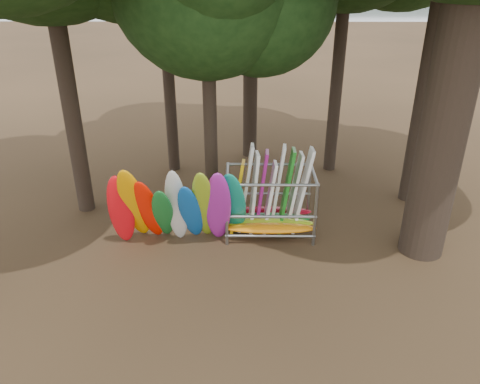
{
  "coord_description": "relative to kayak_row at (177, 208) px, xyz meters",
  "views": [
    {
      "loc": [
        -0.22,
        -10.99,
        7.52
      ],
      "look_at": [
        -0.34,
        1.5,
        1.4
      ],
      "focal_mm": 35.0,
      "sensor_mm": 36.0,
      "label": 1
    }
  ],
  "objects": [
    {
      "name": "lake",
      "position": [
        2.11,
        59.31,
        -1.28
      ],
      "size": [
        160.0,
        160.0,
        0.0
      ],
      "primitive_type": "plane",
      "color": "gray",
      "rests_on": "ground"
    },
    {
      "name": "ground",
      "position": [
        2.11,
        -0.69,
        -1.28
      ],
      "size": [
        120.0,
        120.0,
        0.0
      ],
      "primitive_type": "plane",
      "color": "#47331E",
      "rests_on": "ground"
    },
    {
      "name": "storage_rack",
      "position": [
        2.67,
        0.88,
        -0.32
      ],
      "size": [
        2.77,
        1.59,
        2.77
      ],
      "color": "gray",
      "rests_on": "ground"
    },
    {
      "name": "kayak_row",
      "position": [
        0.0,
        0.0,
        0.0
      ],
      "size": [
        4.04,
        2.05,
        2.94
      ],
      "color": "red",
      "rests_on": "ground"
    }
  ]
}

